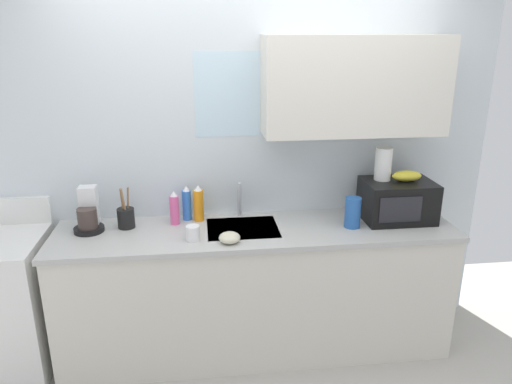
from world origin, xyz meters
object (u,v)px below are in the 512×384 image
(stove_range, at_px, (1,304))
(dish_soap_bottle_blue, at_px, (187,204))
(banana_bunch, at_px, (407,176))
(small_bowl, at_px, (230,238))
(coffee_maker, at_px, (89,215))
(utensil_crock, at_px, (126,217))
(dish_soap_bottle_orange, at_px, (199,204))
(dish_soap_bottle_pink, at_px, (174,209))
(cereal_canister, at_px, (353,212))
(microwave, at_px, (397,200))
(mug_white, at_px, (193,233))
(paper_towel_roll, at_px, (383,164))

(stove_range, height_order, dish_soap_bottle_blue, dish_soap_bottle_blue)
(banana_bunch, xyz_separation_m, small_bowl, (-1.20, -0.25, -0.27))
(coffee_maker, relative_size, small_bowl, 2.15)
(stove_range, height_order, utensil_crock, utensil_crock)
(dish_soap_bottle_orange, bearing_deg, dish_soap_bottle_pink, -165.17)
(coffee_maker, xyz_separation_m, dish_soap_bottle_pink, (0.54, 0.04, 0.00))
(stove_range, xyz_separation_m, dish_soap_bottle_pink, (1.12, 0.14, 0.55))
(coffee_maker, height_order, utensil_crock, coffee_maker)
(dish_soap_bottle_blue, height_order, small_bowl, dish_soap_bottle_blue)
(cereal_canister, bearing_deg, banana_bunch, 14.38)
(dish_soap_bottle_blue, bearing_deg, banana_bunch, -6.44)
(stove_range, relative_size, microwave, 2.35)
(dish_soap_bottle_orange, bearing_deg, microwave, -5.95)
(banana_bunch, relative_size, mug_white, 2.11)
(banana_bunch, relative_size, coffee_maker, 0.71)
(dish_soap_bottle_orange, height_order, dish_soap_bottle_blue, dish_soap_bottle_orange)
(dish_soap_bottle_orange, bearing_deg, paper_towel_roll, -4.06)
(dish_soap_bottle_orange, distance_m, mug_white, 0.34)
(coffee_maker, relative_size, cereal_canister, 1.39)
(dish_soap_bottle_blue, height_order, cereal_canister, dish_soap_bottle_blue)
(microwave, bearing_deg, coffee_maker, 178.31)
(coffee_maker, bearing_deg, dish_soap_bottle_orange, 6.44)
(coffee_maker, distance_m, dish_soap_bottle_pink, 0.54)
(dish_soap_bottle_orange, xyz_separation_m, utensil_crock, (-0.47, -0.07, -0.05))
(dish_soap_bottle_blue, relative_size, mug_white, 2.52)
(banana_bunch, distance_m, utensil_crock, 1.87)
(banana_bunch, distance_m, mug_white, 1.46)
(paper_towel_roll, height_order, cereal_canister, paper_towel_roll)
(mug_white, height_order, utensil_crock, utensil_crock)
(coffee_maker, height_order, cereal_canister, coffee_maker)
(dish_soap_bottle_orange, relative_size, cereal_canister, 1.24)
(coffee_maker, relative_size, dish_soap_bottle_blue, 1.17)
(dish_soap_bottle_orange, height_order, mug_white, dish_soap_bottle_orange)
(stove_range, height_order, paper_towel_roll, paper_towel_roll)
(cereal_canister, xyz_separation_m, small_bowl, (-0.81, -0.15, -0.07))
(microwave, xyz_separation_m, dish_soap_bottle_orange, (-1.33, 0.14, -0.02))
(microwave, bearing_deg, dish_soap_bottle_blue, 173.27)
(dish_soap_bottle_orange, bearing_deg, dish_soap_bottle_blue, 160.86)
(utensil_crock, bearing_deg, coffee_maker, -177.14)
(dish_soap_bottle_orange, bearing_deg, stove_range, -171.83)
(microwave, xyz_separation_m, dish_soap_bottle_pink, (-1.49, 0.10, -0.03))
(dish_soap_bottle_pink, relative_size, utensil_crock, 0.84)
(microwave, relative_size, dish_soap_bottle_blue, 1.92)
(cereal_canister, height_order, mug_white, cereal_canister)
(cereal_canister, bearing_deg, stove_range, 178.65)
(banana_bunch, xyz_separation_m, dish_soap_bottle_pink, (-1.54, 0.10, -0.20))
(stove_range, relative_size, banana_bunch, 5.40)
(coffee_maker, bearing_deg, small_bowl, -19.28)
(stove_range, distance_m, dish_soap_bottle_orange, 1.41)
(stove_range, bearing_deg, dish_soap_bottle_pink, 7.20)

